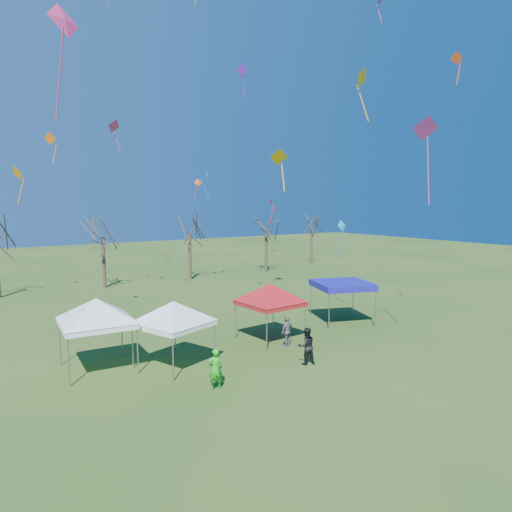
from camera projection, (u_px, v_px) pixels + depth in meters
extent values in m
plane|color=#274A18|center=(292.00, 358.00, 22.66)|extent=(140.00, 140.00, 0.00)
cylinder|color=#3D2D21|center=(104.00, 262.00, 41.17)|extent=(0.32, 0.32, 4.64)
cylinder|color=#3D2D21|center=(190.00, 257.00, 45.56)|extent=(0.32, 0.32, 4.49)
cylinder|color=#3D2D21|center=(266.00, 252.00, 50.69)|extent=(0.32, 0.32, 4.47)
cylinder|color=#3D2D21|center=(311.00, 247.00, 57.04)|extent=(0.32, 0.32, 4.23)
cylinder|color=gray|center=(69.00, 363.00, 19.03)|extent=(0.06, 0.06, 2.07)
cylinder|color=gray|center=(60.00, 344.00, 21.52)|extent=(0.06, 0.06, 2.07)
cylinder|color=gray|center=(138.00, 351.00, 20.47)|extent=(0.06, 0.06, 2.07)
cylinder|color=gray|center=(122.00, 335.00, 22.96)|extent=(0.06, 0.06, 2.07)
cube|color=white|center=(97.00, 323.00, 20.86)|extent=(3.30, 3.30, 0.25)
pyramid|color=white|center=(96.00, 298.00, 20.73)|extent=(4.37, 4.37, 1.03)
cylinder|color=gray|center=(173.00, 360.00, 19.59)|extent=(0.06, 0.06, 1.92)
cylinder|color=gray|center=(133.00, 348.00, 21.17)|extent=(0.06, 0.06, 1.92)
cylinder|color=gray|center=(215.00, 344.00, 21.74)|extent=(0.06, 0.06, 1.92)
cylinder|color=gray|center=(175.00, 335.00, 23.33)|extent=(0.06, 0.06, 1.92)
cube|color=white|center=(174.00, 324.00, 21.33)|extent=(3.69, 3.69, 0.23)
pyramid|color=white|center=(173.00, 301.00, 21.21)|extent=(3.84, 3.84, 0.96)
cylinder|color=gray|center=(267.00, 332.00, 23.61)|extent=(0.06, 0.06, 1.98)
cylinder|color=gray|center=(236.00, 321.00, 25.78)|extent=(0.06, 0.06, 1.98)
cylinder|color=gray|center=(305.00, 324.00, 25.30)|extent=(0.06, 0.06, 1.98)
cylinder|color=gray|center=(273.00, 314.00, 27.47)|extent=(0.06, 0.06, 1.98)
cube|color=#A40F12|center=(270.00, 303.00, 25.41)|extent=(3.18, 3.18, 0.24)
pyramid|color=#A40F12|center=(270.00, 284.00, 25.28)|extent=(4.19, 4.19, 0.99)
cylinder|color=gray|center=(329.00, 312.00, 27.56)|extent=(0.07, 0.07, 2.22)
cylinder|color=gray|center=(311.00, 301.00, 30.55)|extent=(0.07, 0.07, 2.22)
cylinder|color=gray|center=(376.00, 309.00, 28.30)|extent=(0.07, 0.07, 2.22)
cylinder|color=gray|center=(353.00, 299.00, 31.29)|extent=(0.07, 0.07, 2.22)
cube|color=#110E99|center=(342.00, 286.00, 29.28)|extent=(4.26, 4.26, 0.27)
cube|color=#110E99|center=(342.00, 283.00, 29.26)|extent=(4.26, 4.26, 0.13)
imported|color=black|center=(306.00, 346.00, 21.70)|extent=(1.02, 0.89, 1.79)
imported|color=green|center=(215.00, 369.00, 18.77)|extent=(0.69, 0.52, 1.73)
imported|color=slate|center=(287.00, 331.00, 24.39)|extent=(1.05, 0.69, 1.65)
cone|color=#CA2C68|center=(64.00, 20.00, 18.13)|extent=(1.71, 1.37, 1.50)
cube|color=#CA2C68|center=(60.00, 74.00, 18.09)|extent=(0.37, 0.64, 3.51)
cone|color=#FFA30D|center=(279.00, 157.00, 21.64)|extent=(1.06, 0.86, 0.77)
cube|color=#FFA30D|center=(283.00, 177.00, 21.81)|extent=(0.19, 0.47, 1.43)
cone|color=#D12E61|center=(380.00, 0.00, 27.76)|extent=(0.82, 0.72, 0.72)
cube|color=#D12E61|center=(379.00, 14.00, 28.00)|extent=(0.23, 0.32, 1.16)
cone|color=#CB2D66|center=(114.00, 126.00, 34.63)|extent=(1.35, 1.19, 1.02)
cube|color=#CB2D66|center=(117.00, 142.00, 35.06)|extent=(0.38, 0.62, 1.72)
cone|color=#D34013|center=(457.00, 58.00, 24.81)|extent=(0.32, 0.74, 0.71)
cube|color=#D34013|center=(459.00, 73.00, 24.79)|extent=(0.35, 0.07, 1.32)
cone|color=blue|center=(207.00, 175.00, 41.78)|extent=(0.35, 0.82, 0.81)
cube|color=blue|center=(206.00, 190.00, 42.32)|extent=(0.87, 0.23, 2.25)
cone|color=#E45F0C|center=(50.00, 138.00, 31.97)|extent=(0.88, 0.84, 0.88)
cube|color=#E45F0C|center=(55.00, 153.00, 32.05)|extent=(0.47, 0.52, 1.66)
cone|color=#0C96B9|center=(342.00, 225.00, 33.59)|extent=(0.94, 0.41, 0.90)
cube|color=#0C96B9|center=(339.00, 243.00, 33.58)|extent=(0.09, 0.55, 2.16)
cone|color=#6119B3|center=(242.00, 70.00, 29.00)|extent=(0.80, 0.18, 0.80)
cube|color=#6119B3|center=(244.00, 86.00, 29.20)|extent=(0.04, 0.35, 1.51)
cone|color=#FAA80D|center=(361.00, 77.00, 23.57)|extent=(1.20, 0.84, 1.06)
cube|color=#FAA80D|center=(363.00, 103.00, 23.99)|extent=(0.30, 0.69, 1.93)
cone|color=red|center=(271.00, 202.00, 48.42)|extent=(0.68, 0.96, 0.85)
cube|color=red|center=(272.00, 214.00, 48.40)|extent=(0.37, 0.18, 2.13)
cone|color=orange|center=(18.00, 172.00, 34.98)|extent=(1.03, 1.37, 1.16)
cube|color=orange|center=(21.00, 191.00, 34.97)|extent=(0.63, 0.29, 2.19)
cone|color=#FF4F0D|center=(198.00, 182.00, 41.32)|extent=(0.76, 0.42, 0.69)
cube|color=#FF4F0D|center=(196.00, 192.00, 41.31)|extent=(0.09, 0.52, 1.44)
cone|color=#CA2DA1|center=(425.00, 128.00, 22.25)|extent=(1.61, 1.42, 1.15)
cube|color=#CA2DA1|center=(428.00, 170.00, 22.50)|extent=(0.29, 0.48, 3.42)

